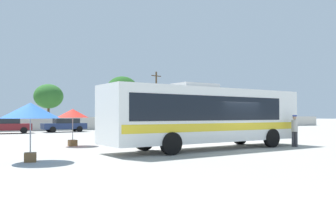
{
  "coord_description": "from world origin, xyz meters",
  "views": [
    {
      "loc": [
        -11.95,
        -14.91,
        1.8
      ],
      "look_at": [
        -1.91,
        4.23,
        2.01
      ],
      "focal_mm": 37.32,
      "sensor_mm": 36.0,
      "label": 1
    }
  ],
  "objects": [
    {
      "name": "ground_plane",
      "position": [
        0.0,
        10.0,
        0.0
      ],
      "size": [
        300.0,
        300.0,
        0.0
      ],
      "primitive_type": "plane",
      "color": "#A3A099"
    },
    {
      "name": "vendor_umbrella_near_gate_red",
      "position": [
        -7.41,
        5.78,
        1.85
      ],
      "size": [
        1.84,
        1.84,
        2.18
      ],
      "color": "gray",
      "rests_on": "ground_plane"
    },
    {
      "name": "parked_car_second_maroon",
      "position": [
        -9.85,
        23.02,
        0.8
      ],
      "size": [
        4.14,
        2.09,
        1.53
      ],
      "color": "maroon",
      "rests_on": "ground_plane"
    },
    {
      "name": "roadside_tree_midright",
      "position": [
        4.7,
        30.35,
        5.27
      ],
      "size": [
        4.36,
        4.36,
        7.14
      ],
      "color": "brown",
      "rests_on": "ground_plane"
    },
    {
      "name": "roadside_tree_right",
      "position": [
        12.96,
        33.03,
        4.09
      ],
      "size": [
        3.75,
        3.75,
        5.7
      ],
      "color": "brown",
      "rests_on": "ground_plane"
    },
    {
      "name": "attendant_by_bus_door",
      "position": [
        3.75,
        -0.6,
        1.03
      ],
      "size": [
        0.51,
        0.51,
        1.81
      ],
      "color": "#38383D",
      "rests_on": "ground_plane"
    },
    {
      "name": "perimeter_wall",
      "position": [
        0.0,
        27.68,
        0.81
      ],
      "size": [
        80.0,
        0.3,
        1.61
      ],
      "primitive_type": "cube",
      "color": "beige",
      "rests_on": "ground_plane"
    },
    {
      "name": "vendor_umbrella_secondary_blue",
      "position": [
        -10.4,
        -0.51,
        1.94
      ],
      "size": [
        2.21,
        2.21,
        2.29
      ],
      "color": "gray",
      "rests_on": "ground_plane"
    },
    {
      "name": "parked_car_third_dark_blue",
      "position": [
        -4.32,
        23.69,
        0.78
      ],
      "size": [
        4.69,
        2.26,
        1.46
      ],
      "color": "navy",
      "rests_on": "ground_plane"
    },
    {
      "name": "coach_bus_white_yellow",
      "position": [
        -1.55,
        0.55,
        1.84
      ],
      "size": [
        11.97,
        3.81,
        3.44
      ],
      "color": "white",
      "rests_on": "ground_plane"
    },
    {
      "name": "roadside_tree_midleft",
      "position": [
        -4.35,
        34.47,
        4.37
      ],
      "size": [
        3.89,
        3.89,
        6.04
      ],
      "color": "brown",
      "rests_on": "ground_plane"
    },
    {
      "name": "utility_pole_near",
      "position": [
        10.09,
        30.78,
        4.25
      ],
      "size": [
        1.76,
        0.64,
        8.14
      ],
      "color": "#4C3823",
      "rests_on": "ground_plane"
    }
  ]
}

